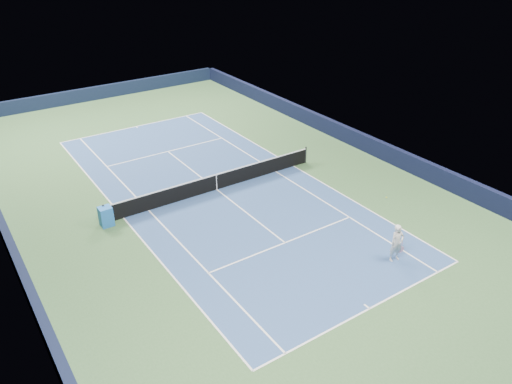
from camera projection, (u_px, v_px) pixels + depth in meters
ground at (217, 190)px, 28.11m from camera, size 40.00×40.00×0.00m
wall_far at (99, 92)px, 42.28m from camera, size 22.00×0.35×1.10m
wall_right at (357, 139)px, 33.17m from camera, size 0.35×40.00×1.10m
wall_left at (9, 242)px, 22.52m from camera, size 0.35×40.00×1.10m
court_surface at (217, 190)px, 28.11m from camera, size 10.97×23.77×0.01m
baseline_far at (136, 126)px, 36.76m from camera, size 10.97×0.08×0.00m
baseline_near at (370, 309)px, 19.45m from camera, size 10.97×0.08×0.00m
sideline_doubles_right at (294, 166)px, 30.80m from camera, size 0.08×23.77×0.00m
sideline_doubles_left at (124, 218)px, 25.40m from camera, size 0.08×23.77×0.00m
sideline_singles_right at (276, 172)px, 30.13m from camera, size 0.08×23.77×0.00m
sideline_singles_left at (149, 210)px, 26.08m from camera, size 0.08×23.77×0.00m
service_line_far at (168, 151)px, 32.76m from camera, size 8.23×0.08×0.00m
service_line_near at (285, 243)px, 23.44m from camera, size 8.23×0.08×0.00m
center_service_line at (217, 189)px, 28.10m from camera, size 0.08×12.80×0.00m
center_mark_far at (137, 127)px, 36.65m from camera, size 0.08×0.30×0.00m
center_mark_near at (367, 306)px, 19.56m from camera, size 0.08×0.30×0.00m
tennis_net at (216, 182)px, 27.87m from camera, size 12.90×0.10×1.07m
sponsor_cube at (106, 216)px, 24.57m from camera, size 0.65×0.57×1.02m
tennis_player at (397, 243)px, 21.85m from camera, size 0.84×1.30×2.72m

